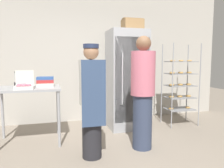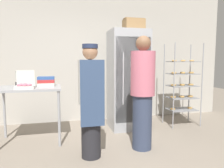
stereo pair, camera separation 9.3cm
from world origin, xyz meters
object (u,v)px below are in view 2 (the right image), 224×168
Objects in this scene: binder_stack at (46,81)px; blender_pitcher at (19,80)px; person_customer at (143,92)px; refrigerator at (128,80)px; person_baker at (91,100)px; donut_box at (25,86)px; cardboard_storage_box at (134,25)px; baking_rack at (182,85)px.

blender_pitcher is at bearing -172.30° from binder_stack.
person_customer is (1.87, -0.75, -0.16)m from blender_pitcher.
refrigerator reaches higher than blender_pitcher.
refrigerator is at bearing 52.21° from person_baker.
donut_box is at bearing 145.53° from person_baker.
cardboard_storage_box is at bearing 15.64° from donut_box.
refrigerator is 1.54m from person_baker.
blender_pitcher is at bearing 158.15° from person_customer.
baking_rack is 6.10× the size of binder_stack.
binder_stack is 1.13m from person_baker.
binder_stack is (-1.57, -0.28, 0.03)m from refrigerator.
person_customer is (0.82, 0.12, 0.06)m from person_baker.
refrigerator is at bearing 16.77° from donut_box.
binder_stack is (-2.74, -0.18, 0.16)m from baking_rack.
donut_box reaches higher than blender_pitcher.
baking_rack is at bearing 27.76° from person_baker.
refrigerator is at bearing 10.22° from binder_stack.
binder_stack is at bearing 124.21° from person_baker.
refrigerator is 6.90× the size of donut_box.
person_customer is at bearing -16.63° from donut_box.
baking_rack is 6.57× the size of blender_pitcher.
person_baker is (0.63, -0.93, -0.18)m from binder_stack.
person_baker is 0.83m from person_customer.
refrigerator is 1.10m from person_customer.
refrigerator is at bearing 9.69° from blender_pitcher.
donut_box is 0.16× the size of person_customer.
blender_pitcher is at bearing -175.64° from baking_rack.
refrigerator is 1.96m from donut_box.
donut_box is 0.72× the size of cardboard_storage_box.
refrigerator reaches higher than person_baker.
person_baker reaches higher than binder_stack.
refrigerator is 1.10m from cardboard_storage_box.
donut_box is (-1.87, -0.57, -0.00)m from refrigerator.
binder_stack is at bearing 7.70° from blender_pitcher.
refrigerator is 2.02m from blender_pitcher.
baking_rack is 4.32× the size of cardboard_storage_box.
refrigerator is at bearing 175.17° from baking_rack.
person_customer is (-0.12, -1.09, -0.10)m from refrigerator.
cardboard_storage_box is (0.11, -0.01, 1.09)m from refrigerator.
baking_rack reaches higher than donut_box.
baking_rack is at bearing 37.43° from person_customer.
blender_pitcher is at bearing 140.46° from person_baker.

